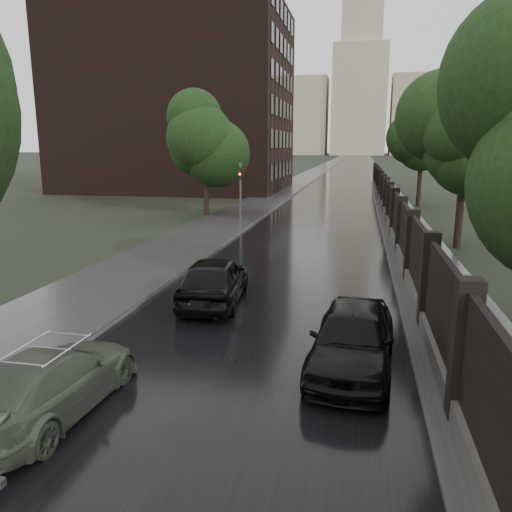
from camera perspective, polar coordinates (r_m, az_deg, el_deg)
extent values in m
cube|color=black|center=(194.01, 11.13, 10.72)|extent=(8.00, 420.00, 0.02)
cube|color=#2D2D2D|center=(194.18, 9.33, 10.81)|extent=(4.00, 420.00, 0.16)
cube|color=#2D2D2D|center=(194.01, 12.79, 10.66)|extent=(3.00, 420.00, 0.08)
cube|color=#383533|center=(36.28, 14.76, 4.58)|extent=(0.40, 75.00, 0.50)
cube|color=black|center=(36.14, 14.87, 6.54)|extent=(0.15, 75.00, 2.00)
cube|color=black|center=(74.04, 13.40, 9.30)|extent=(0.45, 0.45, 2.70)
cylinder|color=black|center=(35.61, -5.76, 9.11)|extent=(0.36, 0.36, 5.85)
sphere|color=black|center=(35.56, -5.84, 12.87)|extent=(4.25, 4.25, 4.25)
cylinder|color=black|center=(26.47, 22.42, 6.77)|extent=(0.36, 0.36, 5.53)
sphere|color=black|center=(26.38, 22.82, 11.54)|extent=(4.08, 4.08, 4.08)
cylinder|color=black|center=(44.25, 18.24, 8.98)|extent=(0.36, 0.36, 5.53)
sphere|color=black|center=(44.20, 18.44, 11.84)|extent=(4.08, 4.08, 4.08)
cylinder|color=#59595E|center=(29.95, -1.77, 5.81)|extent=(0.12, 0.12, 3.00)
imported|color=#59595E|center=(29.78, -1.80, 9.64)|extent=(0.16, 0.20, 1.00)
sphere|color=#FF0C0C|center=(29.65, -1.86, 9.33)|extent=(0.14, 0.14, 0.14)
cube|color=black|center=(59.83, -8.90, 17.12)|extent=(24.00, 18.00, 20.00)
cube|color=tan|center=(306.37, 5.41, 15.55)|extent=(28.00, 22.00, 44.00)
cube|color=tan|center=(305.82, 17.84, 15.03)|extent=(28.00, 22.00, 44.00)
cube|color=tan|center=(304.97, 11.70, 16.88)|extent=(30.00, 30.00, 60.00)
cube|color=tan|center=(310.83, 12.05, 24.24)|extent=(22.00, 22.00, 40.00)
imported|color=#4B5342|center=(10.36, -22.52, -13.14)|extent=(1.90, 4.42, 1.27)
imported|color=black|center=(16.01, -4.81, -2.71)|extent=(2.25, 4.68, 1.54)
imported|color=black|center=(11.50, 10.99, -9.19)|extent=(2.09, 4.52, 1.50)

